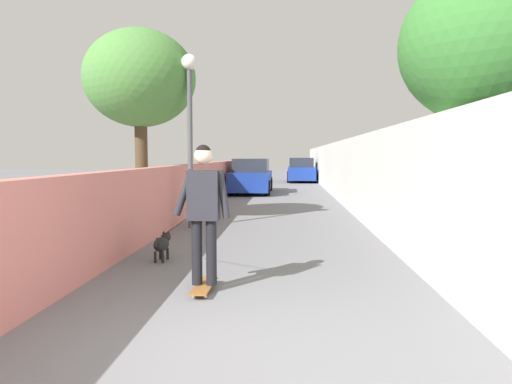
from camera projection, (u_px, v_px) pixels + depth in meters
ground_plane at (277, 200)px, 17.72m from camera, size 80.00×80.00×0.00m
wall_left at (205, 184)px, 15.84m from camera, size 48.00×0.30×1.43m
fence_right at (348, 173)px, 15.48m from camera, size 48.00×0.30×2.20m
tree_right_near at (490, 46)px, 6.32m from camera, size 2.41×2.41×4.26m
tree_left_mid at (140, 80)px, 11.20m from camera, size 2.67×2.67×4.68m
lamp_post at (190, 109)px, 10.65m from camera, size 0.36×0.36×3.96m
skateboard at (204, 286)px, 5.77m from camera, size 0.80×0.22×0.08m
person_skateboarder at (204, 203)px, 5.69m from camera, size 0.23×0.71×1.72m
dog at (162, 244)px, 7.43m from camera, size 1.94×1.10×1.06m
car_near at (251, 177)px, 20.96m from camera, size 4.39×1.80×1.54m
car_far at (301, 171)px, 29.96m from camera, size 4.15×1.80×1.54m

